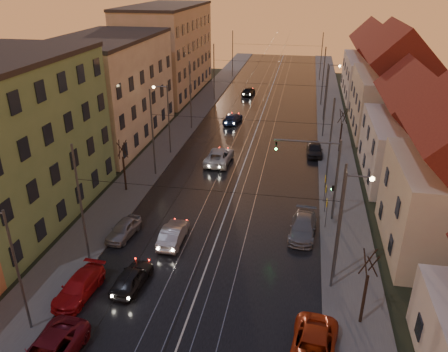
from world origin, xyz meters
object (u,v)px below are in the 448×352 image
Objects in this scene: street_lamp_1 at (346,217)px; driving_car_3 at (233,118)px; street_lamp_0 at (10,260)px; street_lamp_2 at (166,113)px; parked_right_2 at (315,149)px; driving_car_2 at (219,156)px; parked_right_1 at (303,227)px; parked_left_2 at (79,287)px; driving_car_1 at (173,234)px; parked_right_0 at (313,350)px; driving_car_0 at (132,277)px; parked_left_3 at (124,229)px; street_lamp_3 at (328,87)px; driving_car_4 at (248,91)px; traffic_light_mast at (325,170)px.

driving_car_3 is (-12.75, 32.66, -4.21)m from street_lamp_1.
driving_car_3 is at bearing 82.36° from street_lamp_0.
street_lamp_2 is 17.37m from parked_right_2.
driving_car_2 is at bearing 122.82° from street_lamp_1.
driving_car_3 is at bearing 115.25° from parked_right_1.
parked_left_2 is (1.69, 3.28, -4.23)m from street_lamp_0.
street_lamp_0 is 1.78× the size of parked_left_2.
driving_car_2 is 16.14m from parked_right_1.
parked_right_1 is (9.37, -13.14, -0.05)m from driving_car_2.
driving_car_1 is 14.39m from parked_right_0.
parked_left_2 is at bearing 31.96° from driving_car_0.
driving_car_1 is 1.03× the size of parked_right_2.
parked_left_3 is (-16.41, 2.44, -4.23)m from street_lamp_1.
street_lamp_3 is 18.04m from driving_car_4.
driving_car_0 reaches higher than driving_car_3.
street_lamp_1 is 1.00× the size of street_lamp_3.
parked_right_1 is (-0.77, 12.56, -0.03)m from parked_right_0.
driving_car_2 is (0.46, 15.99, 0.05)m from driving_car_1.
street_lamp_3 is 37.60m from parked_left_3.
traffic_light_mast is 17.17m from driving_car_0.
traffic_light_mast is 15.80m from parked_right_0.
parked_left_3 is at bearing 76.18° from driving_car_2.
street_lamp_3 is 1.64× the size of parked_right_1.
traffic_light_mast is 1.60× the size of parked_left_2.
driving_car_1 reaches higher than parked_left_3.
street_lamp_1 is 1.89× the size of driving_car_4.
parked_right_1 reaches higher than driving_car_0.
driving_car_4 reaches higher than driving_car_0.
street_lamp_1 is at bearing -47.68° from street_lamp_2.
driving_car_0 is at bearing -137.76° from parked_right_1.
street_lamp_3 is 1.71× the size of driving_car_3.
street_lamp_3 is at bearing 90.09° from parked_right_1.
driving_car_2 is 1.30× the size of parked_right_2.
driving_car_1 is 1.13× the size of parked_left_3.
driving_car_2 is (-11.87, -17.61, -4.13)m from street_lamp_3.
parked_right_2 reaches higher than parked_right_1.
street_lamp_2 reaches higher than driving_car_0.
driving_car_4 is at bearing 92.57° from parked_left_3.
driving_car_3 is 15.10m from parked_right_2.
street_lamp_2 and street_lamp_3 have the same top height.
traffic_light_mast is 1.37× the size of parked_right_0.
driving_car_4 is (-12.61, 12.21, -4.17)m from street_lamp_3.
street_lamp_2 is 21.96m from parked_right_1.
street_lamp_2 is 32.17m from parked_right_0.
parked_left_3 is (1.80, -17.56, -4.23)m from street_lamp_2.
parked_left_2 is at bearing 59.07° from driving_car_1.
street_lamp_0 and street_lamp_1 have the same top height.
driving_car_1 is at bearing -96.57° from driving_car_0.
parked_right_2 reaches higher than driving_car_0.
street_lamp_0 is 35.05m from parked_right_2.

